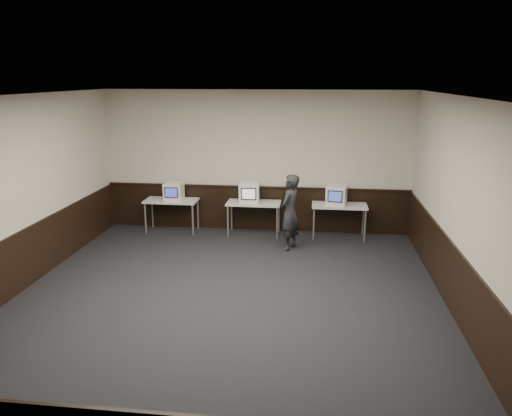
{
  "coord_description": "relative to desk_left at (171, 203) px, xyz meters",
  "views": [
    {
      "loc": [
        1.35,
        -7.14,
        3.48
      ],
      "look_at": [
        0.29,
        1.6,
        1.15
      ],
      "focal_mm": 35.0,
      "sensor_mm": 36.0,
      "label": 1
    }
  ],
  "objects": [
    {
      "name": "floor",
      "position": [
        1.9,
        -3.6,
        -0.68
      ],
      "size": [
        8.0,
        8.0,
        0.0
      ],
      "primitive_type": "plane",
      "color": "black",
      "rests_on": "ground"
    },
    {
      "name": "ceiling",
      "position": [
        1.9,
        -3.6,
        2.52
      ],
      "size": [
        8.0,
        8.0,
        0.0
      ],
      "primitive_type": "plane",
      "rotation": [
        3.14,
        0.0,
        0.0
      ],
      "color": "white",
      "rests_on": "back_wall"
    },
    {
      "name": "back_wall",
      "position": [
        1.9,
        0.4,
        0.92
      ],
      "size": [
        7.0,
        0.0,
        7.0
      ],
      "primitive_type": "plane",
      "rotation": [
        1.57,
        0.0,
        0.0
      ],
      "color": "beige",
      "rests_on": "ground"
    },
    {
      "name": "front_wall",
      "position": [
        1.9,
        -7.6,
        0.92
      ],
      "size": [
        7.0,
        0.0,
        7.0
      ],
      "primitive_type": "plane",
      "rotation": [
        -1.57,
        0.0,
        0.0
      ],
      "color": "beige",
      "rests_on": "ground"
    },
    {
      "name": "left_wall",
      "position": [
        -1.6,
        -3.6,
        0.92
      ],
      "size": [
        0.0,
        8.0,
        8.0
      ],
      "primitive_type": "plane",
      "rotation": [
        1.57,
        0.0,
        1.57
      ],
      "color": "beige",
      "rests_on": "ground"
    },
    {
      "name": "right_wall",
      "position": [
        5.4,
        -3.6,
        0.92
      ],
      "size": [
        0.0,
        8.0,
        8.0
      ],
      "primitive_type": "plane",
      "rotation": [
        1.57,
        0.0,
        -1.57
      ],
      "color": "beige",
      "rests_on": "ground"
    },
    {
      "name": "wainscot_back",
      "position": [
        1.9,
        0.38,
        -0.18
      ],
      "size": [
        6.98,
        0.04,
        1.0
      ],
      "primitive_type": "cube",
      "color": "black",
      "rests_on": "back_wall"
    },
    {
      "name": "wainscot_left",
      "position": [
        -1.58,
        -3.6,
        -0.18
      ],
      "size": [
        0.04,
        7.98,
        1.0
      ],
      "primitive_type": "cube",
      "color": "black",
      "rests_on": "left_wall"
    },
    {
      "name": "wainscot_right",
      "position": [
        5.38,
        -3.6,
        -0.18
      ],
      "size": [
        0.04,
        7.98,
        1.0
      ],
      "primitive_type": "cube",
      "color": "black",
      "rests_on": "right_wall"
    },
    {
      "name": "wainscot_rail",
      "position": [
        1.9,
        0.36,
        0.34
      ],
      "size": [
        6.98,
        0.06,
        0.04
      ],
      "primitive_type": "cube",
      "color": "black",
      "rests_on": "wainscot_back"
    },
    {
      "name": "desk_left",
      "position": [
        0.0,
        0.0,
        0.0
      ],
      "size": [
        1.2,
        0.6,
        0.75
      ],
      "color": "silver",
      "rests_on": "ground"
    },
    {
      "name": "desk_center",
      "position": [
        1.9,
        0.0,
        0.0
      ],
      "size": [
        1.2,
        0.6,
        0.75
      ],
      "color": "silver",
      "rests_on": "ground"
    },
    {
      "name": "desk_right",
      "position": [
        3.8,
        0.0,
        0.0
      ],
      "size": [
        1.2,
        0.6,
        0.75
      ],
      "color": "silver",
      "rests_on": "ground"
    },
    {
      "name": "emac_left",
      "position": [
        0.07,
        -0.02,
        0.27
      ],
      "size": [
        0.41,
        0.44,
        0.4
      ],
      "rotation": [
        0.0,
        0.0,
        0.02
      ],
      "color": "white",
      "rests_on": "desk_left"
    },
    {
      "name": "emac_center",
      "position": [
        1.8,
        -0.01,
        0.29
      ],
      "size": [
        0.47,
        0.5,
        0.44
      ],
      "rotation": [
        0.0,
        0.0,
        0.07
      ],
      "color": "white",
      "rests_on": "desk_center"
    },
    {
      "name": "emac_right",
      "position": [
        3.73,
        0.0,
        0.28
      ],
      "size": [
        0.5,
        0.52,
        0.43
      ],
      "rotation": [
        0.0,
        0.0,
        -0.17
      ],
      "color": "white",
      "rests_on": "desk_right"
    },
    {
      "name": "person",
      "position": [
        2.76,
        -0.9,
        0.11
      ],
      "size": [
        0.57,
        0.68,
        1.58
      ],
      "primitive_type": "imported",
      "rotation": [
        0.0,
        0.0,
        -1.96
      ],
      "color": "black",
      "rests_on": "ground"
    }
  ]
}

